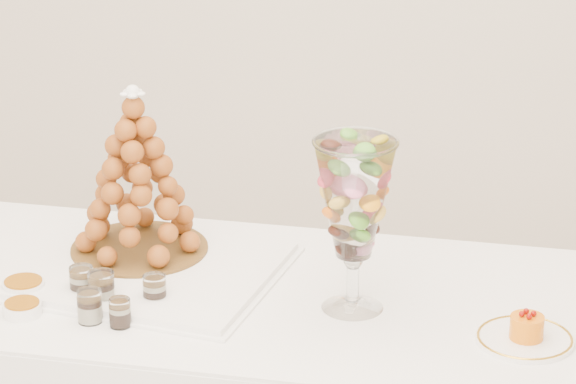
# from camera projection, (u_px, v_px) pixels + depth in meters

# --- Properties ---
(lace_tray) EXTENTS (0.70, 0.56, 0.02)m
(lace_tray) POSITION_uv_depth(u_px,v_px,m) (132.00, 268.00, 3.12)
(lace_tray) COLOR white
(lace_tray) RESTS_ON buffet_table
(macaron_vase) EXTENTS (0.17, 0.17, 0.38)m
(macaron_vase) POSITION_uv_depth(u_px,v_px,m) (354.00, 202.00, 2.86)
(macaron_vase) COLOR white
(macaron_vase) RESTS_ON buffet_table
(cake_plate) EXTENTS (0.20, 0.20, 0.01)m
(cake_plate) POSITION_uv_depth(u_px,v_px,m) (525.00, 339.00, 2.81)
(cake_plate) COLOR white
(cake_plate) RESTS_ON buffet_table
(verrine_a) EXTENTS (0.07, 0.07, 0.07)m
(verrine_a) POSITION_uv_depth(u_px,v_px,m) (82.00, 282.00, 2.99)
(verrine_a) COLOR white
(verrine_a) RESTS_ON buffet_table
(verrine_b) EXTENTS (0.07, 0.07, 0.08)m
(verrine_b) POSITION_uv_depth(u_px,v_px,m) (101.00, 289.00, 2.95)
(verrine_b) COLOR white
(verrine_b) RESTS_ON buffet_table
(verrine_c) EXTENTS (0.06, 0.06, 0.07)m
(verrine_c) POSITION_uv_depth(u_px,v_px,m) (155.00, 290.00, 2.95)
(verrine_c) COLOR white
(verrine_c) RESTS_ON buffet_table
(verrine_d) EXTENTS (0.06, 0.06, 0.07)m
(verrine_d) POSITION_uv_depth(u_px,v_px,m) (90.00, 306.00, 2.88)
(verrine_d) COLOR white
(verrine_d) RESTS_ON buffet_table
(verrine_e) EXTENTS (0.05, 0.05, 0.06)m
(verrine_e) POSITION_uv_depth(u_px,v_px,m) (120.00, 313.00, 2.86)
(verrine_e) COLOR white
(verrine_e) RESTS_ON buffet_table
(ramekin_back) EXTENTS (0.09, 0.09, 0.03)m
(ramekin_back) POSITION_uv_depth(u_px,v_px,m) (24.00, 288.00, 3.01)
(ramekin_back) COLOR white
(ramekin_back) RESTS_ON buffet_table
(ramekin_front) EXTENTS (0.08, 0.08, 0.03)m
(ramekin_front) POSITION_uv_depth(u_px,v_px,m) (22.00, 309.00, 2.92)
(ramekin_front) COLOR white
(ramekin_front) RESTS_ON buffet_table
(croquembouche) EXTENTS (0.32, 0.32, 0.40)m
(croquembouche) POSITION_uv_depth(u_px,v_px,m) (136.00, 172.00, 3.11)
(croquembouche) COLOR brown
(croquembouche) RESTS_ON lace_tray
(mousse_cake) EXTENTS (0.07, 0.07, 0.06)m
(mousse_cake) POSITION_uv_depth(u_px,v_px,m) (527.00, 327.00, 2.79)
(mousse_cake) COLOR orange
(mousse_cake) RESTS_ON cake_plate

